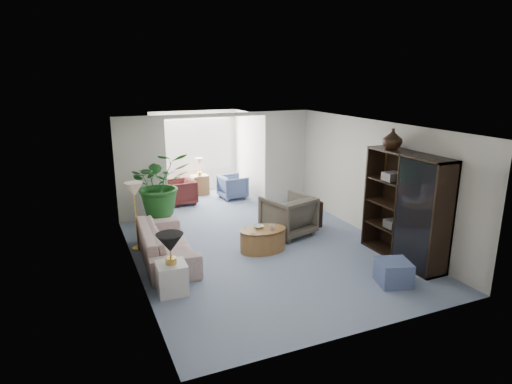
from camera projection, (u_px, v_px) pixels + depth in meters
name	position (u px, v px, depth m)	size (l,w,h in m)	color
floor	(268.00, 253.00, 8.62)	(6.00, 6.00, 0.00)	#8290AC
sunroom_floor	(207.00, 200.00, 12.25)	(2.60, 2.60, 0.00)	#8290AC
back_pier_left	(141.00, 170.00, 10.22)	(1.20, 0.12, 2.50)	silver
back_pier_right	(285.00, 158.00, 11.67)	(1.20, 0.12, 2.50)	silver
back_header	(217.00, 115.00, 10.63)	(2.60, 0.12, 0.10)	silver
window_pane	(194.00, 145.00, 12.84)	(2.20, 0.02, 1.50)	white
window_blinds	(195.00, 145.00, 12.81)	(2.20, 0.02, 1.50)	white
framed_picture	(378.00, 160.00, 9.03)	(0.04, 0.50, 0.40)	#B1A78D
sofa	(166.00, 243.00, 8.24)	(2.25, 0.88, 0.66)	beige
end_table	(172.00, 278.00, 6.98)	(0.46, 0.46, 0.51)	silver
table_lamp	(170.00, 243.00, 6.83)	(0.44, 0.44, 0.30)	black
floor_lamp	(134.00, 189.00, 8.47)	(0.36, 0.36, 0.28)	beige
coffee_table	(263.00, 240.00, 8.69)	(0.95, 0.95, 0.45)	olive
coffee_bowl	(259.00, 227.00, 8.69)	(0.20, 0.20, 0.05)	silver
coffee_cup	(272.00, 227.00, 8.59)	(0.11, 0.11, 0.10)	beige
wingback_chair	(288.00, 215.00, 9.49)	(0.94, 0.97, 0.88)	#5A5347
side_table_dark	(309.00, 214.00, 10.07)	(0.50, 0.40, 0.61)	black
entertainment_cabinet	(405.00, 207.00, 8.10)	(0.49, 1.85, 2.05)	black
cabinet_urn	(393.00, 139.00, 8.22)	(0.37, 0.37, 0.38)	black
ottoman	(393.00, 272.00, 7.30)	(0.51, 0.51, 0.41)	slate
plant_pot	(163.00, 221.00, 10.01)	(0.40, 0.40, 0.32)	#9E3D2E
house_plant	(161.00, 183.00, 9.78)	(1.31, 1.13, 1.45)	#205F22
sunroom_chair_blue	(233.00, 187.00, 12.34)	(0.70, 0.72, 0.65)	slate
sunroom_chair_maroon	(181.00, 192.00, 11.76)	(0.72, 0.74, 0.67)	#511B1F
sunroom_table	(200.00, 185.00, 12.73)	(0.47, 0.36, 0.57)	olive
shelf_clutter	(406.00, 205.00, 8.00)	(0.30, 1.13, 1.06)	#272322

